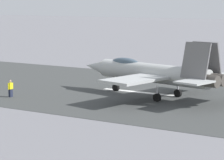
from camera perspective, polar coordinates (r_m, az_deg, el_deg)
The scene contains 5 objects.
ground_plane at distance 54.63m, azimuth 2.73°, elevation -1.29°, with size 400.00×400.00×0.00m, color slate.
runway_strip at distance 54.62m, azimuth 2.75°, elevation -1.28°, with size 240.00×26.00×0.02m.
fighter_jet at distance 51.68m, azimuth 4.38°, elevation 0.80°, with size 17.40×13.98×5.58m.
crew_person at distance 52.58m, azimuth -10.65°, elevation -0.90°, with size 0.29×0.70×1.66m.
marker_cone_mid at distance 67.85m, azimuth 4.57°, elevation 0.84°, with size 0.44×0.44×0.55m, color orange.
Camera 1 is at (-26.09, 47.10, 9.26)m, focal length 86.70 mm.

